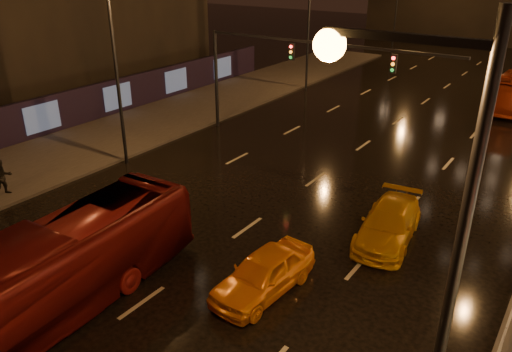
{
  "coord_description": "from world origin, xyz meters",
  "views": [
    {
      "loc": [
        10.69,
        -4.81,
        10.53
      ],
      "look_at": [
        0.45,
        10.0,
        2.5
      ],
      "focal_mm": 35.0,
      "sensor_mm": 36.0,
      "label": 1
    }
  ],
  "objects_px": {
    "bus_red": "(48,276)",
    "taxi_far": "(389,224)",
    "pedestrian_b": "(3,177)",
    "taxi_near": "(264,273)"
  },
  "relations": [
    {
      "from": "bus_red",
      "to": "taxi_near",
      "type": "distance_m",
      "value": 6.79
    },
    {
      "from": "taxi_near",
      "to": "taxi_far",
      "type": "height_order",
      "value": "taxi_near"
    },
    {
      "from": "taxi_near",
      "to": "taxi_far",
      "type": "relative_size",
      "value": 0.88
    },
    {
      "from": "bus_red",
      "to": "taxi_far",
      "type": "relative_size",
      "value": 2.26
    },
    {
      "from": "bus_red",
      "to": "pedestrian_b",
      "type": "xyz_separation_m",
      "value": [
        -9.3,
        3.88,
        -0.5
      ]
    },
    {
      "from": "bus_red",
      "to": "pedestrian_b",
      "type": "distance_m",
      "value": 10.08
    },
    {
      "from": "bus_red",
      "to": "taxi_near",
      "type": "bearing_deg",
      "value": 42.19
    },
    {
      "from": "taxi_near",
      "to": "taxi_far",
      "type": "bearing_deg",
      "value": 73.21
    },
    {
      "from": "pedestrian_b",
      "to": "taxi_far",
      "type": "bearing_deg",
      "value": -59.41
    },
    {
      "from": "taxi_near",
      "to": "bus_red",
      "type": "bearing_deg",
      "value": -129.94
    }
  ]
}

